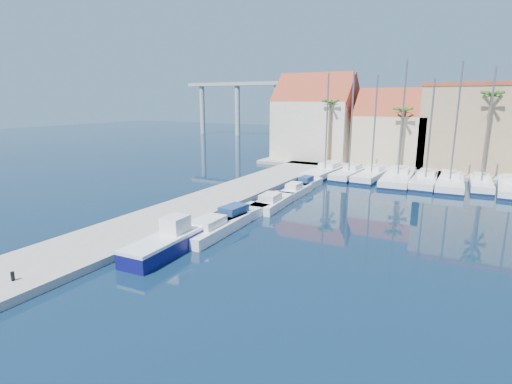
% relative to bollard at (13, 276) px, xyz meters
% --- Properties ---
extents(ground, '(260.00, 260.00, 0.00)m').
position_rel_bollard_xyz_m(ground, '(7.78, 3.68, -0.75)').
color(ground, '#081A31').
rests_on(ground, ground).
extents(quay_west, '(6.00, 77.00, 0.50)m').
position_rel_bollard_xyz_m(quay_west, '(-1.22, 17.18, -0.50)').
color(quay_west, gray).
rests_on(quay_west, ground).
extents(shore_north, '(54.00, 16.00, 0.50)m').
position_rel_bollard_xyz_m(shore_north, '(17.78, 51.68, -0.50)').
color(shore_north, gray).
rests_on(shore_north, ground).
extents(bollard, '(0.20, 0.20, 0.49)m').
position_rel_bollard_xyz_m(bollard, '(0.00, 0.00, 0.00)').
color(bollard, black).
rests_on(bollard, quay_west).
extents(fishing_boat, '(2.43, 6.47, 2.23)m').
position_rel_bollard_xyz_m(fishing_boat, '(3.65, 7.77, -0.01)').
color(fishing_boat, '#0D0D4F').
rests_on(fishing_boat, ground).
extents(motorboat_west_0, '(2.68, 7.56, 1.40)m').
position_rel_bollard_xyz_m(motorboat_west_0, '(4.10, 12.51, -0.24)').
color(motorboat_west_0, white).
rests_on(motorboat_west_0, ground).
extents(motorboat_west_1, '(2.77, 6.81, 1.40)m').
position_rel_bollard_xyz_m(motorboat_west_1, '(3.96, 16.28, -0.24)').
color(motorboat_west_1, white).
rests_on(motorboat_west_1, ground).
extents(motorboat_west_2, '(2.53, 6.63, 1.40)m').
position_rel_bollard_xyz_m(motorboat_west_2, '(4.61, 21.42, -0.24)').
color(motorboat_west_2, white).
rests_on(motorboat_west_2, ground).
extents(motorboat_west_3, '(1.81, 5.46, 1.40)m').
position_rel_bollard_xyz_m(motorboat_west_3, '(4.61, 26.87, -0.24)').
color(motorboat_west_3, white).
rests_on(motorboat_west_3, ground).
extents(motorboat_west_4, '(1.84, 5.13, 1.40)m').
position_rel_bollard_xyz_m(motorboat_west_4, '(4.39, 30.80, -0.24)').
color(motorboat_west_4, white).
rests_on(motorboat_west_4, ground).
extents(sailboat_0, '(3.66, 11.32, 13.06)m').
position_rel_bollard_xyz_m(sailboat_0, '(3.73, 39.44, -0.17)').
color(sailboat_0, white).
rests_on(sailboat_0, ground).
extents(sailboat_1, '(3.03, 9.46, 13.32)m').
position_rel_bollard_xyz_m(sailboat_1, '(6.86, 39.49, -0.14)').
color(sailboat_1, white).
rests_on(sailboat_1, ground).
extents(sailboat_2, '(3.26, 9.96, 12.65)m').
position_rel_bollard_xyz_m(sailboat_2, '(9.66, 39.76, -0.16)').
color(sailboat_2, white).
rests_on(sailboat_2, ground).
extents(sailboat_3, '(3.78, 12.15, 14.25)m').
position_rel_bollard_xyz_m(sailboat_3, '(12.79, 39.66, -0.17)').
color(sailboat_3, white).
rests_on(sailboat_3, ground).
extents(sailboat_4, '(2.87, 10.26, 12.12)m').
position_rel_bollard_xyz_m(sailboat_4, '(15.98, 39.23, -0.17)').
color(sailboat_4, white).
rests_on(sailboat_4, ground).
extents(sailboat_5, '(3.41, 11.02, 13.81)m').
position_rel_bollard_xyz_m(sailboat_5, '(18.52, 39.39, -0.16)').
color(sailboat_5, white).
rests_on(sailboat_5, ground).
extents(sailboat_6, '(2.61, 8.59, 13.20)m').
position_rel_bollard_xyz_m(sailboat_6, '(21.66, 39.80, -0.12)').
color(sailboat_6, white).
rests_on(sailboat_6, ground).
extents(sailboat_7, '(3.16, 10.77, 12.90)m').
position_rel_bollard_xyz_m(sailboat_7, '(24.67, 39.63, -0.17)').
color(sailboat_7, white).
rests_on(sailboat_7, ground).
extents(building_0, '(12.30, 9.00, 13.50)m').
position_rel_bollard_xyz_m(building_0, '(-2.22, 50.68, 5.78)').
color(building_0, beige).
rests_on(building_0, shore_north).
extents(building_1, '(10.30, 8.00, 11.00)m').
position_rel_bollard_xyz_m(building_1, '(9.78, 50.68, 4.55)').
color(building_1, beige).
rests_on(building_1, shore_north).
extents(building_2, '(14.20, 10.20, 11.50)m').
position_rel_bollard_xyz_m(building_2, '(20.78, 51.68, 5.51)').
color(building_2, '#9C8460').
rests_on(building_2, shore_north).
extents(palm_0, '(2.60, 2.60, 10.15)m').
position_rel_bollard_xyz_m(palm_0, '(1.78, 45.68, 8.33)').
color(palm_0, brown).
rests_on(palm_0, shore_north).
extents(palm_1, '(2.60, 2.60, 9.15)m').
position_rel_bollard_xyz_m(palm_1, '(11.78, 45.68, 7.39)').
color(palm_1, brown).
rests_on(palm_1, shore_north).
extents(palm_2, '(2.60, 2.60, 11.15)m').
position_rel_bollard_xyz_m(palm_2, '(21.78, 45.68, 9.27)').
color(palm_2, brown).
rests_on(palm_2, shore_north).
extents(viaduct, '(48.00, 2.20, 14.45)m').
position_rel_bollard_xyz_m(viaduct, '(-31.30, 85.68, 9.50)').
color(viaduct, '#9E9E99').
rests_on(viaduct, ground).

